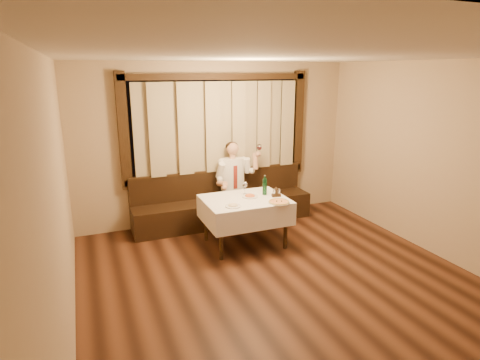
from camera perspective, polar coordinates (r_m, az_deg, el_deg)
name	(u,v)px	position (r m, az deg, el deg)	size (l,w,h in m)	color
room	(266,161)	(5.31, 3.74, 2.74)	(5.01, 6.01, 2.81)	black
banquette	(223,206)	(7.19, -2.46, -3.69)	(3.20, 0.61, 0.94)	black
dining_table	(245,205)	(6.18, 0.69, -3.58)	(1.27, 0.97, 0.76)	black
pizza	(279,202)	(5.97, 5.57, -3.12)	(0.32, 0.32, 0.03)	white
pasta_red	(250,195)	(6.21, 1.43, -2.12)	(0.25, 0.25, 0.09)	white
pasta_cream	(233,204)	(5.78, -1.00, -3.50)	(0.23, 0.23, 0.08)	white
green_bottle	(265,186)	(6.31, 3.54, -0.91)	(0.07, 0.07, 0.32)	#0F4924
table_wine_glass	(245,185)	(6.31, 0.69, -0.74)	(0.08, 0.08, 0.21)	white
cruet_caddy	(276,193)	(6.25, 5.18, -1.91)	(0.14, 0.09, 0.15)	black
seated_man	(235,177)	(7.02, -0.78, 0.37)	(0.81, 0.60, 1.46)	black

